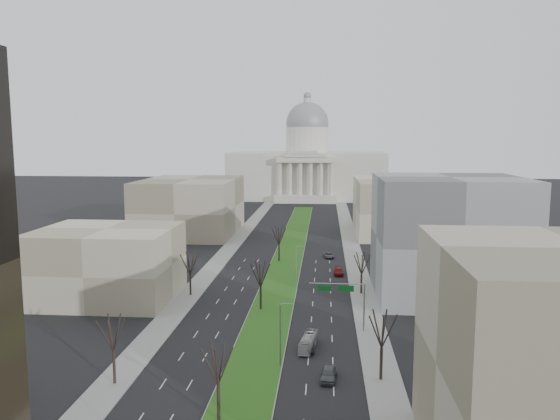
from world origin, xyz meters
The scene contains 24 objects.
ground centered at (0.00, 120.00, 0.00)m, with size 600.00×600.00×0.00m, color black.
median centered at (0.00, 118.99, 0.10)m, with size 8.00×222.03×0.20m.
sidewalk_left centered at (-17.50, 95.00, 0.07)m, with size 5.00×330.00×0.15m, color gray.
sidewalk_right centered at (17.50, 95.00, 0.07)m, with size 5.00×330.00×0.15m, color gray.
capitol centered at (0.00, 269.59, 16.31)m, with size 80.00×46.00×55.00m.
building_beige_left centered at (-33.00, 85.00, 7.00)m, with size 26.00×22.00×14.00m, color tan.
building_grey_right centered at (34.00, 92.00, 12.00)m, with size 28.00×26.00×24.00m, color slate.
building_far_left centered at (-35.00, 160.00, 9.00)m, with size 30.00×40.00×18.00m, color gray.
building_far_right centered at (35.00, 165.00, 9.00)m, with size 30.00×40.00×18.00m, color tan.
tree_left_mid centered at (-17.20, 48.00, 7.00)m, with size 5.40×5.40×9.72m.
tree_left_far centered at (-17.20, 88.00, 6.84)m, with size 5.28×5.28×9.50m.
tree_right_mid centered at (17.20, 52.00, 7.16)m, with size 5.52×5.52×9.94m.
tree_right_far centered at (17.20, 92.00, 6.53)m, with size 5.04×5.04×9.07m.
tree_median_a centered at (-2.00, 40.00, 7.00)m, with size 5.40×5.40×9.72m.
tree_median_b centered at (-2.00, 80.00, 7.00)m, with size 5.40×5.40×9.72m.
tree_median_c centered at (-2.00, 120.00, 7.00)m, with size 5.40×5.40×9.72m.
streetlamp_median_b centered at (3.76, 55.00, 4.81)m, with size 1.90×0.20×9.16m.
streetlamp_median_c centered at (3.76, 95.00, 4.81)m, with size 1.90×0.20×9.16m.
mast_arm_signs centered at (13.49, 70.03, 6.11)m, with size 9.12×0.24×8.09m.
car_grey_near centered at (10.36, 51.57, 0.83)m, with size 1.96×4.87×1.66m, color #494C50.
car_black centered at (7.45, 61.19, 0.70)m, with size 1.48×4.23×1.39m, color black.
car_red centered at (12.95, 107.46, 0.77)m, with size 2.17×5.33×1.55m, color maroon.
car_grey_far centered at (10.73, 125.40, 0.67)m, with size 2.22×4.82×1.34m, color #4D5055.
box_van centered at (7.37, 62.09, 1.04)m, with size 1.75×7.49×2.09m, color silver.
Camera 1 is at (9.64, -16.90, 31.60)m, focal length 35.00 mm.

